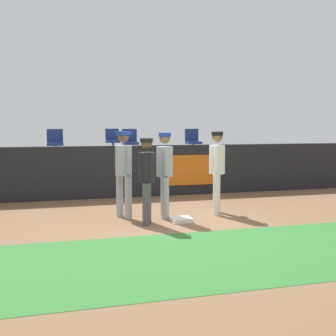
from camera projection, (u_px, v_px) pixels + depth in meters
The scene contains 13 objects.
ground_plane at pixel (169, 223), 8.43m from camera, with size 60.00×60.00×0.00m, color brown.
grass_foreground_strip at pixel (209, 256), 6.29m from camera, with size 18.00×2.80×0.01m, color #2D722D.
first_base at pixel (181, 220), 8.57m from camera, with size 0.40×0.40×0.08m, color white.
player_fielder_home at pixel (217, 167), 9.30m from camera, with size 0.50×0.50×1.81m.
player_runner_visitor at pixel (124, 168), 8.87m from camera, with size 0.46×0.48×1.82m.
player_coach_visitor at pixel (165, 169), 8.85m from camera, with size 0.40×0.50×1.80m.
player_umpire at pixel (147, 175), 8.28m from camera, with size 0.41×0.45×1.70m.
field_wall at pixel (135, 171), 11.62m from camera, with size 18.00×0.26×1.41m.
bleacher_platform at pixel (120, 169), 14.10m from camera, with size 18.00×4.80×1.02m, color #59595E.
seat_front_left at pixel (55, 142), 12.37m from camera, with size 0.46×0.44×0.84m.
seat_front_center at pixel (130, 141), 12.96m from camera, with size 0.45×0.44×0.84m.
seat_back_center at pixel (113, 139), 14.61m from camera, with size 0.46×0.44×0.84m.
seat_front_right at pixel (193, 140), 13.50m from camera, with size 0.44×0.44×0.84m.
Camera 1 is at (-2.23, -7.97, 1.91)m, focal length 45.23 mm.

